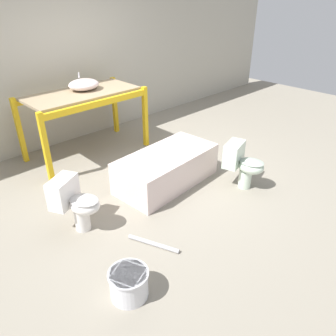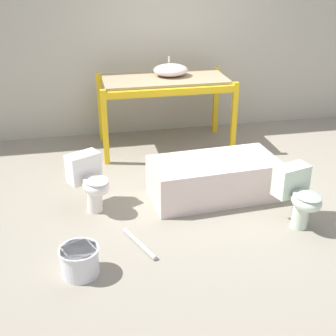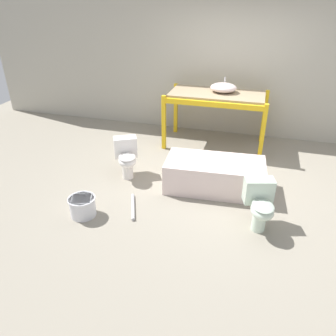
{
  "view_description": "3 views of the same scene",
  "coord_description": "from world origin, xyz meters",
  "px_view_note": "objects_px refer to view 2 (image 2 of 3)",
  "views": [
    {
      "loc": [
        -2.71,
        -3.13,
        2.38
      ],
      "look_at": [
        -0.42,
        -0.77,
        0.57
      ],
      "focal_mm": 35.0,
      "sensor_mm": 36.0,
      "label": 1
    },
    {
      "loc": [
        -1.48,
        -4.89,
        2.62
      ],
      "look_at": [
        -0.66,
        -0.89,
        0.69
      ],
      "focal_mm": 50.0,
      "sensor_mm": 36.0,
      "label": 2
    },
    {
      "loc": [
        0.48,
        -4.54,
        2.63
      ],
      "look_at": [
        -0.61,
        -0.72,
        0.47
      ],
      "focal_mm": 35.0,
      "sensor_mm": 36.0,
      "label": 3
    }
  ],
  "objects_px": {
    "sink_basin": "(171,70)",
    "bathtub_main": "(214,176)",
    "toilet_near": "(90,179)",
    "bucket_white": "(80,261)",
    "toilet_far": "(299,194)"
  },
  "relations": [
    {
      "from": "sink_basin",
      "to": "bathtub_main",
      "type": "relative_size",
      "value": 0.32
    },
    {
      "from": "bathtub_main",
      "to": "toilet_near",
      "type": "distance_m",
      "value": 1.39
    },
    {
      "from": "bathtub_main",
      "to": "bucket_white",
      "type": "bearing_deg",
      "value": -147.73
    },
    {
      "from": "sink_basin",
      "to": "toilet_far",
      "type": "xyz_separation_m",
      "value": [
        0.82,
        -2.42,
        -0.73
      ]
    },
    {
      "from": "toilet_far",
      "to": "sink_basin",
      "type": "bearing_deg",
      "value": 92.84
    },
    {
      "from": "sink_basin",
      "to": "bathtub_main",
      "type": "distance_m",
      "value": 1.86
    },
    {
      "from": "sink_basin",
      "to": "toilet_near",
      "type": "xyz_separation_m",
      "value": [
        -1.23,
        -1.67,
        -0.73
      ]
    },
    {
      "from": "toilet_near",
      "to": "bathtub_main",
      "type": "bearing_deg",
      "value": -27.36
    },
    {
      "from": "bucket_white",
      "to": "bathtub_main",
      "type": "bearing_deg",
      "value": 36.33
    },
    {
      "from": "toilet_near",
      "to": "toilet_far",
      "type": "height_order",
      "value": "same"
    },
    {
      "from": "sink_basin",
      "to": "toilet_near",
      "type": "relative_size",
      "value": 0.78
    },
    {
      "from": "sink_basin",
      "to": "bathtub_main",
      "type": "bearing_deg",
      "value": -84.72
    },
    {
      "from": "toilet_far",
      "to": "bucket_white",
      "type": "height_order",
      "value": "toilet_far"
    },
    {
      "from": "toilet_near",
      "to": "toilet_far",
      "type": "bearing_deg",
      "value": -47.68
    },
    {
      "from": "bathtub_main",
      "to": "toilet_near",
      "type": "height_order",
      "value": "toilet_near"
    }
  ]
}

